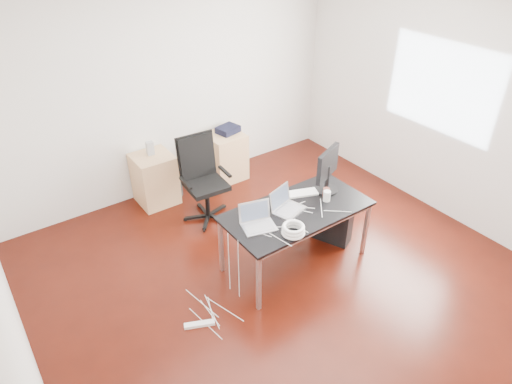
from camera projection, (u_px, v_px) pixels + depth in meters
room_shell at (293, 167)px, 4.27m from camera, size 5.00×5.00×5.00m
desk at (297, 213)px, 4.89m from camera, size 1.60×0.80×0.73m
office_chair at (203, 175)px, 5.70m from camera, size 0.51×0.53×1.08m
filing_cabinet_left at (155, 179)px, 6.12m from camera, size 0.50×0.50×0.70m
filing_cabinet_right at (226, 156)px, 6.66m from camera, size 0.50×0.50×0.70m
pc_tower at (332, 224)px, 5.48m from camera, size 0.36×0.49×0.44m
wastebasket at (174, 186)px, 6.35m from camera, size 0.29×0.29×0.28m
power_strip at (199, 324)px, 4.46m from camera, size 0.30×0.18×0.04m
laptop_left at (258, 221)px, 4.59m from camera, size 0.39×0.33×0.23m
laptop_right at (286, 205)px, 4.83m from camera, size 0.39×0.34×0.23m
monitor at (327, 168)px, 5.03m from camera, size 0.43×0.26×0.51m
keyboard at (298, 194)px, 5.10m from camera, size 0.46×0.29×0.02m
cup_white at (327, 196)px, 4.97m from camera, size 0.10×0.10×0.12m
cup_brown at (326, 192)px, 5.05m from camera, size 0.08×0.08×0.10m
cable_coil at (293, 230)px, 4.48m from camera, size 0.24×0.24×0.11m
power_adapter at (295, 223)px, 4.64m from camera, size 0.08×0.08×0.03m
speaker at (150, 148)px, 5.92m from camera, size 0.10×0.09×0.18m
navy_garment at (228, 130)px, 6.50m from camera, size 0.35×0.30×0.09m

